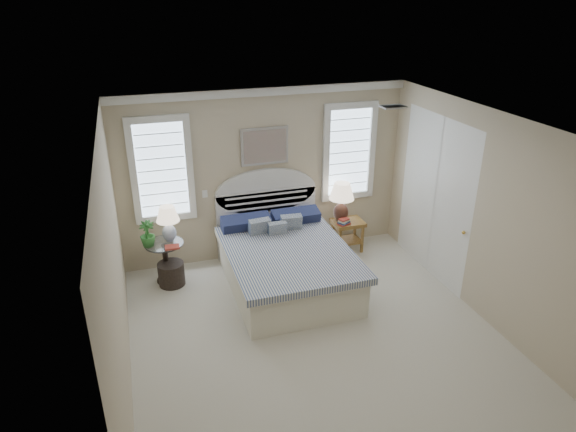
# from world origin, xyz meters

# --- Properties ---
(floor) EXTENTS (4.50, 5.00, 0.01)m
(floor) POSITION_xyz_m (0.00, 0.00, 0.00)
(floor) COLOR beige
(floor) RESTS_ON ground
(ceiling) EXTENTS (4.50, 5.00, 0.01)m
(ceiling) POSITION_xyz_m (0.00, 0.00, 2.70)
(ceiling) COLOR silver
(ceiling) RESTS_ON wall_back
(wall_back) EXTENTS (4.50, 0.02, 2.70)m
(wall_back) POSITION_xyz_m (0.00, 2.50, 1.35)
(wall_back) COLOR #BEAF8F
(wall_back) RESTS_ON floor
(wall_left) EXTENTS (0.02, 5.00, 2.70)m
(wall_left) POSITION_xyz_m (-2.25, 0.00, 1.35)
(wall_left) COLOR #BEAF8F
(wall_left) RESTS_ON floor
(wall_right) EXTENTS (0.02, 5.00, 2.70)m
(wall_right) POSITION_xyz_m (2.25, 0.00, 1.35)
(wall_right) COLOR #BEAF8F
(wall_right) RESTS_ON floor
(crown_molding) EXTENTS (4.50, 0.08, 0.12)m
(crown_molding) POSITION_xyz_m (0.00, 2.46, 2.64)
(crown_molding) COLOR silver
(crown_molding) RESTS_ON wall_back
(hvac_vent) EXTENTS (0.30, 0.20, 0.02)m
(hvac_vent) POSITION_xyz_m (1.20, 0.80, 2.68)
(hvac_vent) COLOR #B2B2B2
(hvac_vent) RESTS_ON ceiling
(switch_plate) EXTENTS (0.08, 0.01, 0.12)m
(switch_plate) POSITION_xyz_m (-0.95, 2.48, 1.15)
(switch_plate) COLOR silver
(switch_plate) RESTS_ON wall_back
(window_left) EXTENTS (0.90, 0.06, 1.60)m
(window_left) POSITION_xyz_m (-1.55, 2.48, 1.60)
(window_left) COLOR #C9E5FF
(window_left) RESTS_ON wall_back
(window_right) EXTENTS (0.90, 0.06, 1.60)m
(window_right) POSITION_xyz_m (1.40, 2.48, 1.60)
(window_right) COLOR #C9E5FF
(window_right) RESTS_ON wall_back
(painting) EXTENTS (0.74, 0.04, 0.58)m
(painting) POSITION_xyz_m (0.00, 2.46, 1.82)
(painting) COLOR silver
(painting) RESTS_ON wall_back
(closet_door) EXTENTS (0.02, 1.80, 2.40)m
(closet_door) POSITION_xyz_m (2.23, 1.20, 1.20)
(closet_door) COLOR silver
(closet_door) RESTS_ON floor
(bed) EXTENTS (1.72, 2.28, 1.47)m
(bed) POSITION_xyz_m (0.00, 1.46, 0.39)
(bed) COLOR silver
(bed) RESTS_ON floor
(side_table_left) EXTENTS (0.56, 0.56, 0.63)m
(side_table_left) POSITION_xyz_m (-1.65, 2.05, 0.39)
(side_table_left) COLOR black
(side_table_left) RESTS_ON floor
(nightstand_right) EXTENTS (0.50, 0.40, 0.53)m
(nightstand_right) POSITION_xyz_m (1.30, 2.15, 0.39)
(nightstand_right) COLOR olive
(nightstand_right) RESTS_ON floor
(floor_pot) EXTENTS (0.49, 0.49, 0.35)m
(floor_pot) POSITION_xyz_m (-1.60, 1.93, 0.17)
(floor_pot) COLOR black
(floor_pot) RESTS_ON floor
(lamp_left) EXTENTS (0.38, 0.38, 0.55)m
(lamp_left) POSITION_xyz_m (-1.55, 2.11, 0.96)
(lamp_left) COLOR white
(lamp_left) RESTS_ON side_table_left
(lamp_right) EXTENTS (0.50, 0.50, 0.66)m
(lamp_right) POSITION_xyz_m (1.19, 2.21, 0.93)
(lamp_right) COLOR black
(lamp_right) RESTS_ON nightstand_right
(potted_plant) EXTENTS (0.24, 0.24, 0.38)m
(potted_plant) POSITION_xyz_m (-1.87, 2.02, 0.82)
(potted_plant) COLOR #2F6C2B
(potted_plant) RESTS_ON side_table_left
(books_left) EXTENTS (0.21, 0.16, 0.03)m
(books_left) POSITION_xyz_m (-1.55, 1.86, 0.64)
(books_left) COLOR #A63429
(books_left) RESTS_ON side_table_left
(books_right) EXTENTS (0.23, 0.20, 0.10)m
(books_right) POSITION_xyz_m (1.18, 2.05, 0.58)
(books_right) COLOR #A63429
(books_right) RESTS_ON nightstand_right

